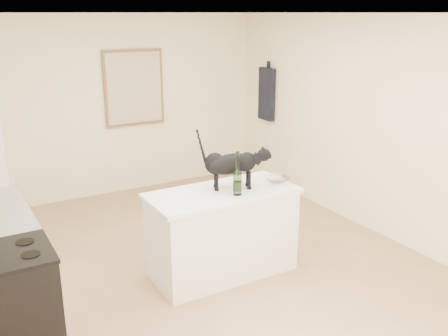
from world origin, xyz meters
TOP-DOWN VIEW (x-y plane):
  - floor at (0.00, 0.00)m, footprint 5.50×5.50m
  - ceiling at (0.00, 0.00)m, footprint 5.50×5.50m
  - wall_back at (0.00, 2.75)m, footprint 4.50×0.00m
  - wall_front at (0.00, -2.75)m, footprint 4.50×0.00m
  - wall_right at (2.25, 0.00)m, footprint 0.00×5.50m
  - island_base at (0.10, -0.20)m, footprint 1.44×0.67m
  - island_top at (0.10, -0.20)m, footprint 1.50×0.70m
  - left_cabinets at (-1.95, 0.30)m, footprint 0.60×1.40m
  - stove at (-1.95, -0.60)m, footprint 0.60×0.60m
  - artwork_frame at (0.30, 2.72)m, footprint 0.90×0.03m
  - artwork_canvas at (0.30, 2.70)m, footprint 0.82×0.00m
  - hanging_garment at (2.19, 2.05)m, footprint 0.08×0.34m
  - black_cat at (0.22, -0.17)m, footprint 0.68×0.44m
  - wine_bottle at (0.18, -0.37)m, footprint 0.09×0.09m
  - glass_bowl at (0.73, -0.25)m, footprint 0.30×0.30m

SIDE VIEW (x-z plane):
  - floor at x=0.00m, z-range 0.00..0.00m
  - island_base at x=0.10m, z-range 0.00..0.86m
  - left_cabinets at x=-1.95m, z-range 0.00..0.86m
  - stove at x=-1.95m, z-range 0.00..0.90m
  - island_top at x=0.10m, z-range 0.86..0.90m
  - glass_bowl at x=0.73m, z-range 0.90..0.96m
  - wine_bottle at x=0.18m, z-range 0.90..1.29m
  - black_cat at x=0.22m, z-range 0.90..1.36m
  - wall_back at x=0.00m, z-range -0.95..3.55m
  - wall_front at x=0.00m, z-range -0.95..3.55m
  - wall_right at x=2.25m, z-range -1.45..4.05m
  - hanging_garment at x=2.19m, z-range 1.00..1.80m
  - artwork_frame at x=0.30m, z-range 1.00..2.10m
  - artwork_canvas at x=0.30m, z-range 1.04..2.06m
  - ceiling at x=0.00m, z-range 2.60..2.60m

